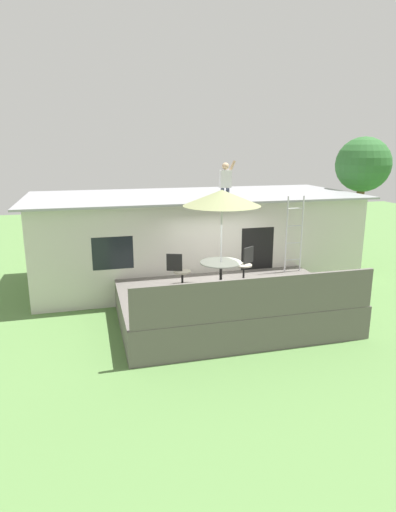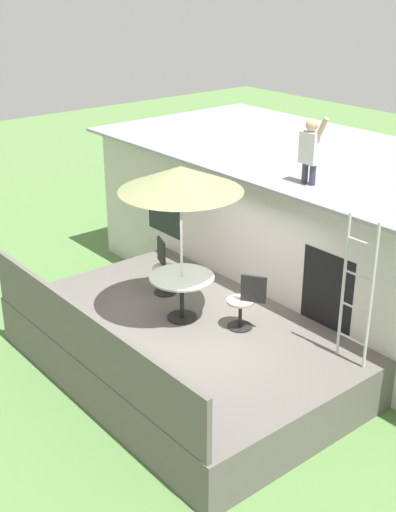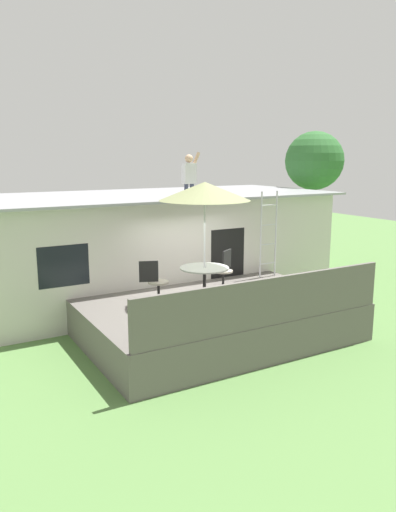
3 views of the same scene
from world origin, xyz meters
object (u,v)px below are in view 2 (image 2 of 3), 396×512
object	(u,v)px
patio_chair_left	(164,267)
patio_chair_right	(245,302)
patio_table	(182,285)
patio_umbrella	(181,179)
person_figure	(311,147)
step_ladder	(357,292)

from	to	relation	value
patio_chair_left	patio_chair_right	world-z (taller)	same
patio_chair_left	patio_chair_right	distance (m)	1.87
patio_chair_left	patio_table	bearing A→B (deg)	0.00
patio_umbrella	patio_chair_right	size ratio (longest dim) A/B	2.76
patio_table	person_figure	bearing A→B (deg)	69.45
patio_table	patio_umbrella	bearing A→B (deg)	0.00
step_ladder	patio_chair_left	world-z (taller)	step_ladder
step_ladder	patio_chair_left	bearing A→B (deg)	-168.43
person_figure	patio_chair_right	xyz separation A→B (m)	(0.12, -1.44, -2.20)
patio_chair_left	patio_chair_right	xyz separation A→B (m)	(1.86, 0.19, 0.00)
step_ladder	patio_table	bearing A→B (deg)	-156.72
patio_umbrella	patio_chair_right	distance (m)	2.16
step_ladder	person_figure	size ratio (longest dim) A/B	1.98
patio_table	patio_chair_left	size ratio (longest dim) A/B	1.13
patio_table	step_ladder	distance (m)	2.82
patio_umbrella	person_figure	bearing A→B (deg)	69.45
step_ladder	patio_chair_right	bearing A→B (deg)	-162.31
patio_table	patio_umbrella	xyz separation A→B (m)	(0.00, 0.00, 1.76)
patio_umbrella	person_figure	size ratio (longest dim) A/B	2.29
patio_table	patio_chair_left	bearing A→B (deg)	159.35
patio_table	patio_chair_right	bearing A→B (deg)	32.73
patio_umbrella	step_ladder	size ratio (longest dim) A/B	1.15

